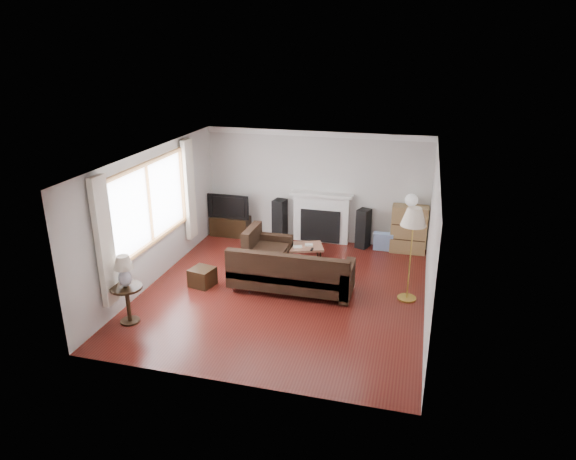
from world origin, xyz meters
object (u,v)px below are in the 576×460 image
(coffee_table, at_px, (298,254))
(bookshelf, at_px, (409,229))
(sectional_sofa, at_px, (291,271))
(floor_lamp, at_px, (411,255))
(tv_stand, at_px, (230,226))
(side_table, at_px, (128,304))

(coffee_table, bearing_deg, bookshelf, 9.67)
(sectional_sofa, xyz_separation_m, floor_lamp, (2.07, 0.19, 0.46))
(sectional_sofa, height_order, floor_lamp, floor_lamp)
(tv_stand, bearing_deg, side_table, -92.29)
(sectional_sofa, bearing_deg, coffee_table, 97.71)
(tv_stand, height_order, floor_lamp, floor_lamp)
(side_table, bearing_deg, bookshelf, 44.69)
(bookshelf, relative_size, side_table, 1.62)
(tv_stand, relative_size, bookshelf, 0.88)
(tv_stand, distance_m, bookshelf, 4.09)
(tv_stand, bearing_deg, coffee_table, -31.27)
(tv_stand, xyz_separation_m, bookshelf, (4.08, 0.03, 0.29))
(sectional_sofa, bearing_deg, bookshelf, 50.76)
(coffee_table, height_order, floor_lamp, floor_lamp)
(bookshelf, bearing_deg, tv_stand, -179.58)
(sectional_sofa, bearing_deg, tv_stand, 131.19)
(bookshelf, height_order, floor_lamp, floor_lamp)
(coffee_table, xyz_separation_m, side_table, (-2.10, -3.00, 0.13))
(tv_stand, distance_m, floor_lamp, 4.76)
(coffee_table, distance_m, floor_lamp, 2.55)
(floor_lamp, relative_size, side_table, 2.66)
(sectional_sofa, distance_m, side_table, 2.88)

